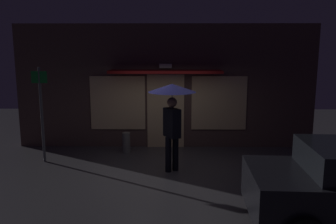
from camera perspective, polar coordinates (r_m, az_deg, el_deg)
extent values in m
plane|color=#423F44|center=(8.48, -0.66, -9.82)|extent=(18.00, 18.00, 0.00)
cube|color=brown|center=(10.37, -0.37, 4.26)|extent=(8.87, 0.30, 3.66)
cube|color=#F9D199|center=(10.30, -0.39, 0.12)|extent=(1.10, 0.04, 2.20)
cube|color=#F9D199|center=(10.39, -8.29, 1.50)|extent=(1.63, 0.04, 1.60)
cube|color=#F9D199|center=(10.36, 8.42, 1.47)|extent=(1.63, 0.04, 1.60)
cube|color=white|center=(10.08, -0.40, 7.62)|extent=(0.36, 0.16, 0.12)
cube|color=maroon|center=(9.83, -0.43, 6.69)|extent=(3.20, 0.70, 0.08)
cylinder|color=black|center=(8.35, 0.06, -7.05)|extent=(0.15, 0.15, 0.85)
cylinder|color=black|center=(8.45, 1.24, -6.85)|extent=(0.15, 0.15, 0.85)
cube|color=black|center=(8.20, 0.66, -1.79)|extent=(0.44, 0.52, 0.69)
cube|color=silver|center=(8.14, 1.45, -1.89)|extent=(0.09, 0.13, 0.55)
cube|color=navy|center=(8.14, 1.45, -2.03)|extent=(0.05, 0.06, 0.44)
sphere|color=tan|center=(8.12, 0.67, 1.61)|extent=(0.24, 0.24, 0.24)
cylinder|color=slate|center=(8.12, 0.67, 1.54)|extent=(0.02, 0.02, 0.89)
cone|color=#14144C|center=(8.07, 0.68, 3.99)|extent=(1.13, 1.13, 0.19)
cylinder|color=black|center=(6.91, 17.28, -12.23)|extent=(0.65, 0.25, 0.64)
cylinder|color=#595B60|center=(9.47, -20.10, -0.54)|extent=(0.07, 0.07, 2.48)
cube|color=#198C33|center=(9.33, -20.52, 5.41)|extent=(0.40, 0.02, 0.30)
cylinder|color=slate|center=(9.95, -6.90, -5.06)|extent=(0.22, 0.22, 0.59)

